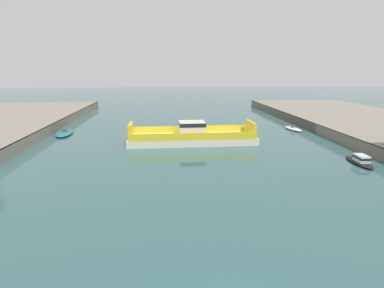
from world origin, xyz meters
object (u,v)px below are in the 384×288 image
object	(u,v)px
moored_boat_near_right	(64,133)
moored_boat_mid_right	(293,129)
chain_ferry	(192,136)
moored_boat_near_left	(360,160)

from	to	relation	value
moored_boat_near_right	moored_boat_mid_right	distance (m)	42.93
moored_boat_near_right	chain_ferry	bearing A→B (deg)	-21.48
moored_boat_near_left	moored_boat_near_right	world-z (taller)	moored_boat_near_left
moored_boat_near_right	moored_boat_mid_right	xyz separation A→B (m)	(42.92, 0.79, -0.00)
chain_ferry	moored_boat_near_right	bearing A→B (deg)	158.52
moored_boat_near_left	moored_boat_mid_right	xyz separation A→B (m)	(0.49, 23.32, -0.19)
moored_boat_mid_right	moored_boat_near_right	bearing A→B (deg)	-178.94
moored_boat_near_left	moored_boat_mid_right	world-z (taller)	moored_boat_near_left
chain_ferry	moored_boat_mid_right	bearing A→B (deg)	25.18
chain_ferry	moored_boat_mid_right	distance (m)	22.64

